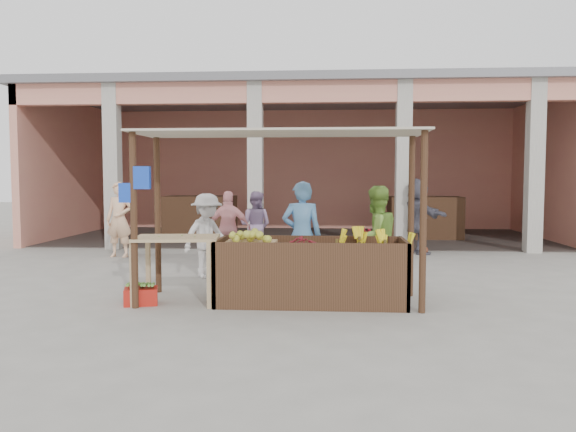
# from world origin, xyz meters

# --- Properties ---
(ground) EXTENTS (60.00, 60.00, 0.00)m
(ground) POSITION_xyz_m (0.00, 0.00, 0.00)
(ground) COLOR gray
(ground) RESTS_ON ground
(market_building) EXTENTS (14.40, 6.40, 4.20)m
(market_building) POSITION_xyz_m (0.05, 8.93, 2.70)
(market_building) COLOR tan
(market_building) RESTS_ON ground
(fruit_stall) EXTENTS (2.60, 0.95, 0.80)m
(fruit_stall) POSITION_xyz_m (0.50, 0.00, 0.40)
(fruit_stall) COLOR #4B2F1E
(fruit_stall) RESTS_ON ground
(stall_awning) EXTENTS (4.09, 1.35, 2.39)m
(stall_awning) POSITION_xyz_m (-0.01, 0.06, 1.98)
(stall_awning) COLOR #4B2F1E
(stall_awning) RESTS_ON ground
(banana_heap) EXTENTS (1.10, 0.60, 0.20)m
(banana_heap) POSITION_xyz_m (1.30, 0.02, 0.90)
(banana_heap) COLOR yellow
(banana_heap) RESTS_ON fruit_stall
(melon_tray) EXTENTS (0.70, 0.61, 0.19)m
(melon_tray) POSITION_xyz_m (-0.35, 0.00, 0.89)
(melon_tray) COLOR tan
(melon_tray) RESTS_ON fruit_stall
(berry_heap) EXTENTS (0.44, 0.36, 0.14)m
(berry_heap) POSITION_xyz_m (0.37, 0.05, 0.87)
(berry_heap) COLOR maroon
(berry_heap) RESTS_ON fruit_stall
(side_table) EXTENTS (1.23, 0.90, 0.93)m
(side_table) POSITION_xyz_m (-1.37, -0.07, 0.79)
(side_table) COLOR tan
(side_table) RESTS_ON ground
(papaya_pile) EXTENTS (0.63, 0.36, 0.18)m
(papaya_pile) POSITION_xyz_m (-1.37, -0.07, 1.02)
(papaya_pile) COLOR #559831
(papaya_pile) RESTS_ON side_table
(red_crate) EXTENTS (0.52, 0.43, 0.23)m
(red_crate) POSITION_xyz_m (-1.84, -0.24, 0.12)
(red_crate) COLOR red
(red_crate) RESTS_ON ground
(plantain_bundle) EXTENTS (0.33, 0.23, 0.07)m
(plantain_bundle) POSITION_xyz_m (-1.84, -0.24, 0.26)
(plantain_bundle) COLOR #598F34
(plantain_bundle) RESTS_ON red_crate
(produce_sacks) EXTENTS (0.74, 0.46, 0.56)m
(produce_sacks) POSITION_xyz_m (2.84, 5.31, 0.28)
(produce_sacks) COLOR maroon
(produce_sacks) RESTS_ON ground
(vendor_blue) EXTENTS (0.69, 0.51, 1.81)m
(vendor_blue) POSITION_xyz_m (0.32, 0.98, 0.90)
(vendor_blue) COLOR #548CC3
(vendor_blue) RESTS_ON ground
(vendor_green) EXTENTS (0.95, 0.85, 1.71)m
(vendor_green) POSITION_xyz_m (1.47, 0.95, 0.86)
(vendor_green) COLOR #80B440
(vendor_green) RESTS_ON ground
(motorcycle) EXTENTS (0.89, 1.76, 0.88)m
(motorcycle) POSITION_xyz_m (1.00, 2.37, 0.44)
(motorcycle) COLOR #A31526
(motorcycle) RESTS_ON ground
(shopper_a) EXTENTS (1.06, 1.10, 1.59)m
(shopper_a) POSITION_xyz_m (-1.38, 1.89, 0.79)
(shopper_a) COLOR silver
(shopper_a) RESTS_ON ground
(shopper_b) EXTENTS (0.95, 0.53, 1.58)m
(shopper_b) POSITION_xyz_m (-1.23, 3.30, 0.79)
(shopper_b) COLOR pink
(shopper_b) RESTS_ON ground
(shopper_d) EXTENTS (1.31, 1.82, 1.82)m
(shopper_d) POSITION_xyz_m (2.80, 5.27, 0.91)
(shopper_d) COLOR #4F4D5B
(shopper_d) RESTS_ON ground
(shopper_e) EXTENTS (0.70, 0.56, 1.72)m
(shopper_e) POSITION_xyz_m (-3.83, 4.24, 0.86)
(shopper_e) COLOR #F1B98D
(shopper_e) RESTS_ON ground
(shopper_f) EXTENTS (0.86, 0.62, 1.59)m
(shopper_f) POSITION_xyz_m (-0.82, 4.19, 0.79)
(shopper_f) COLOR gray
(shopper_f) RESTS_ON ground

